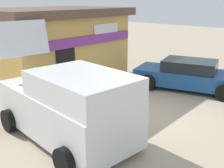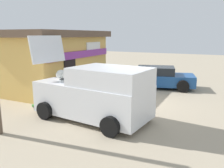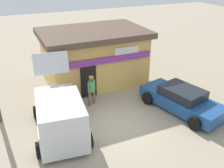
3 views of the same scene
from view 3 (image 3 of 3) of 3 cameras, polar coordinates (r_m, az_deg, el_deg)
ground_plane at (r=12.40m, az=1.67°, el=-8.90°), size 60.00×60.00×0.00m
storefront_bar at (r=16.11m, az=-4.07°, el=6.27°), size 6.42×4.45×3.29m
delivery_van at (r=11.51m, az=-11.55°, el=-6.64°), size 2.59×4.61×3.04m
parked_sedan at (r=13.68m, az=15.13°, el=-3.34°), size 2.96×4.70×1.25m
vendor_standing at (r=13.57m, az=-4.54°, el=-1.06°), size 0.50×0.47×1.64m
customer_bending at (r=13.11m, az=-10.68°, el=-2.71°), size 0.72×0.60×1.49m
unloaded_banana_pile at (r=14.34m, az=-12.67°, el=-3.26°), size 0.81×0.75×0.50m
paint_bucket at (r=14.93m, az=8.09°, el=-1.85°), size 0.33×0.33×0.38m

